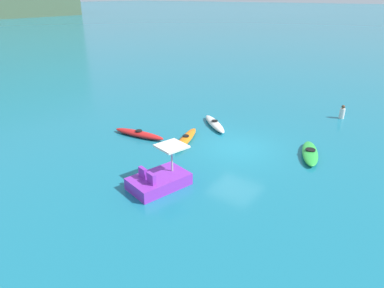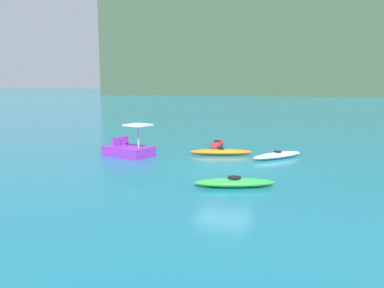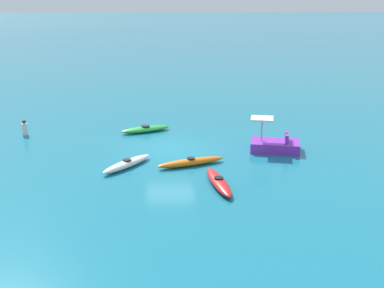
{
  "view_description": "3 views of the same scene",
  "coord_description": "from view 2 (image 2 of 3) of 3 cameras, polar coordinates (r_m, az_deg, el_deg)",
  "views": [
    {
      "loc": [
        -14.3,
        -7.57,
        7.35
      ],
      "look_at": [
        -1.42,
        1.89,
        0.26
      ],
      "focal_mm": 31.78,
      "sensor_mm": 36.0,
      "label": 1
    },
    {
      "loc": [
        4.57,
        -16.56,
        3.62
      ],
      "look_at": [
        -2.35,
        2.23,
        0.57
      ],
      "focal_mm": 36.42,
      "sensor_mm": 36.0,
      "label": 2
    },
    {
      "loc": [
        0.47,
        23.17,
        7.24
      ],
      "look_at": [
        -1.07,
        1.03,
        0.53
      ],
      "focal_mm": 44.37,
      "sensor_mm": 36.0,
      "label": 3
    }
  ],
  "objects": [
    {
      "name": "ground_plane",
      "position": [
        17.55,
        4.68,
        -3.26
      ],
      "size": [
        600.0,
        600.0,
        0.0
      ],
      "primitive_type": "plane",
      "color": "#19728C"
    },
    {
      "name": "headland_cliff",
      "position": [
        153.96,
        17.79,
        13.46
      ],
      "size": [
        150.1,
        60.85,
        35.07
      ],
      "primitive_type": "cube",
      "rotation": [
        0.0,
        0.0,
        -0.02
      ],
      "color": "#42563D",
      "rests_on": "ground_plane"
    },
    {
      "name": "kayak_red",
      "position": [
        23.0,
        3.71,
        0.01
      ],
      "size": [
        1.03,
        3.29,
        0.37
      ],
      "color": "red",
      "rests_on": "ground_plane"
    },
    {
      "name": "kayak_white",
      "position": [
        19.74,
        12.41,
        -1.62
      ],
      "size": [
        2.37,
        2.75,
        0.37
      ],
      "color": "white",
      "rests_on": "ground_plane"
    },
    {
      "name": "kayak_orange",
      "position": [
        20.3,
        4.25,
        -1.16
      ],
      "size": [
        3.24,
        1.58,
        0.37
      ],
      "color": "orange",
      "rests_on": "ground_plane"
    },
    {
      "name": "kayak_green",
      "position": [
        14.06,
        6.21,
        -5.62
      ],
      "size": [
        2.97,
        1.76,
        0.37
      ],
      "color": "green",
      "rests_on": "ground_plane"
    },
    {
      "name": "pedal_boat_purple",
      "position": [
        20.17,
        -9.27,
        -0.81
      ],
      "size": [
        2.69,
        2.02,
        1.68
      ],
      "color": "purple",
      "rests_on": "ground_plane"
    }
  ]
}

